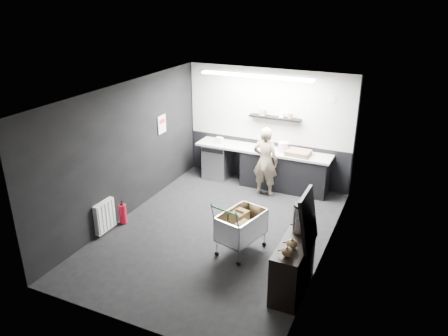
% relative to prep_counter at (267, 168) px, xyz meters
% --- Properties ---
extents(floor, '(5.50, 5.50, 0.00)m').
position_rel_prep_counter_xyz_m(floor, '(-0.14, -2.42, -0.46)').
color(floor, black).
rests_on(floor, ground).
extents(ceiling, '(5.50, 5.50, 0.00)m').
position_rel_prep_counter_xyz_m(ceiling, '(-0.14, -2.42, 2.24)').
color(ceiling, white).
rests_on(ceiling, wall_back).
extents(wall_back, '(5.50, 0.00, 5.50)m').
position_rel_prep_counter_xyz_m(wall_back, '(-0.14, 0.33, 0.89)').
color(wall_back, black).
rests_on(wall_back, floor).
extents(wall_front, '(5.50, 0.00, 5.50)m').
position_rel_prep_counter_xyz_m(wall_front, '(-0.14, -5.17, 0.89)').
color(wall_front, black).
rests_on(wall_front, floor).
extents(wall_left, '(0.00, 5.50, 5.50)m').
position_rel_prep_counter_xyz_m(wall_left, '(-2.14, -2.42, 0.89)').
color(wall_left, black).
rests_on(wall_left, floor).
extents(wall_right, '(0.00, 5.50, 5.50)m').
position_rel_prep_counter_xyz_m(wall_right, '(1.86, -2.42, 0.89)').
color(wall_right, black).
rests_on(wall_right, floor).
extents(kitchen_wall_panel, '(3.95, 0.02, 1.70)m').
position_rel_prep_counter_xyz_m(kitchen_wall_panel, '(-0.14, 0.31, 1.39)').
color(kitchen_wall_panel, silver).
rests_on(kitchen_wall_panel, wall_back).
extents(dado_panel, '(3.95, 0.02, 1.00)m').
position_rel_prep_counter_xyz_m(dado_panel, '(-0.14, 0.31, 0.04)').
color(dado_panel, black).
rests_on(dado_panel, wall_back).
extents(floating_shelf, '(1.20, 0.22, 0.04)m').
position_rel_prep_counter_xyz_m(floating_shelf, '(0.06, 0.20, 1.16)').
color(floating_shelf, black).
rests_on(floating_shelf, wall_back).
extents(wall_clock, '(0.20, 0.03, 0.20)m').
position_rel_prep_counter_xyz_m(wall_clock, '(1.26, 0.30, 1.69)').
color(wall_clock, white).
rests_on(wall_clock, wall_back).
extents(poster, '(0.02, 0.30, 0.40)m').
position_rel_prep_counter_xyz_m(poster, '(-2.12, -1.12, 1.09)').
color(poster, white).
rests_on(poster, wall_left).
extents(poster_red_band, '(0.02, 0.22, 0.10)m').
position_rel_prep_counter_xyz_m(poster_red_band, '(-2.11, -1.12, 1.16)').
color(poster_red_band, red).
rests_on(poster_red_band, poster).
extents(radiator, '(0.10, 0.50, 0.60)m').
position_rel_prep_counter_xyz_m(radiator, '(-2.08, -3.32, -0.11)').
color(radiator, white).
rests_on(radiator, wall_left).
extents(ceiling_strip, '(2.40, 0.20, 0.04)m').
position_rel_prep_counter_xyz_m(ceiling_strip, '(-0.14, -0.57, 2.21)').
color(ceiling_strip, white).
rests_on(ceiling_strip, ceiling).
extents(prep_counter, '(3.20, 0.61, 0.90)m').
position_rel_prep_counter_xyz_m(prep_counter, '(0.00, 0.00, 0.00)').
color(prep_counter, black).
rests_on(prep_counter, floor).
extents(person, '(0.58, 0.39, 1.58)m').
position_rel_prep_counter_xyz_m(person, '(0.10, -0.45, 0.33)').
color(person, beige).
rests_on(person, floor).
extents(shopping_cart, '(0.76, 1.06, 1.02)m').
position_rel_prep_counter_xyz_m(shopping_cart, '(0.51, -2.84, 0.03)').
color(shopping_cart, silver).
rests_on(shopping_cart, floor).
extents(sideboard, '(0.47, 1.11, 1.66)m').
position_rel_prep_counter_xyz_m(sideboard, '(1.65, -3.48, 0.07)').
color(sideboard, black).
rests_on(sideboard, floor).
extents(fire_extinguisher, '(0.15, 0.15, 0.48)m').
position_rel_prep_counter_xyz_m(fire_extinguisher, '(-1.99, -2.90, -0.22)').
color(fire_extinguisher, red).
rests_on(fire_extinguisher, floor).
extents(cardboard_box, '(0.55, 0.43, 0.10)m').
position_rel_prep_counter_xyz_m(cardboard_box, '(0.72, -0.05, 0.50)').
color(cardboard_box, '#8F6D4C').
rests_on(cardboard_box, prep_counter).
extents(pink_tub, '(0.23, 0.23, 0.23)m').
position_rel_prep_counter_xyz_m(pink_tub, '(0.35, 0.00, 0.56)').
color(pink_tub, white).
rests_on(pink_tub, prep_counter).
extents(white_container, '(0.17, 0.14, 0.14)m').
position_rel_prep_counter_xyz_m(white_container, '(-1.22, -0.05, 0.51)').
color(white_container, white).
rests_on(white_container, prep_counter).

